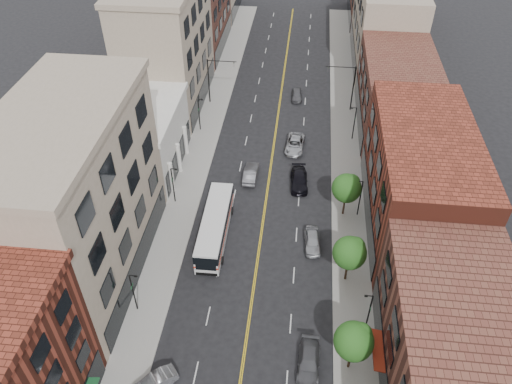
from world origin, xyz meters
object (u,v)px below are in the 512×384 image
(car_angle_b, at_px, (154,382))
(car_parked_mid, at_px, (309,362))
(car_lane_a, at_px, (299,180))
(city_bus, at_px, (215,225))
(car_lane_c, at_px, (297,95))
(car_parked_far, at_px, (313,241))
(car_lane_behind, at_px, (251,173))
(car_lane_b, at_px, (295,144))

(car_angle_b, distance_m, car_parked_mid, 13.41)
(car_parked_mid, xyz_separation_m, car_lane_a, (-1.93, 25.28, 0.07))
(city_bus, bearing_deg, car_parked_mid, -54.61)
(car_angle_b, relative_size, car_parked_mid, 0.85)
(city_bus, relative_size, car_lane_c, 3.00)
(car_parked_far, xyz_separation_m, car_lane_a, (-1.93, 10.51, 0.01))
(city_bus, relative_size, car_lane_behind, 2.53)
(car_lane_a, height_order, car_lane_c, car_lane_a)
(car_parked_far, bearing_deg, car_parked_mid, -93.97)
(city_bus, xyz_separation_m, car_lane_a, (8.94, 10.30, -1.02))
(city_bus, xyz_separation_m, car_parked_far, (10.88, -0.21, -1.03))
(car_parked_mid, relative_size, car_lane_b, 0.88)
(car_lane_behind, distance_m, car_lane_a, 6.27)
(city_bus, distance_m, car_lane_behind, 11.35)
(car_angle_b, distance_m, car_lane_c, 51.23)
(car_lane_c, bearing_deg, car_parked_mid, -88.82)
(car_parked_far, height_order, car_lane_b, car_lane_b)
(car_lane_behind, distance_m, car_lane_c, 21.59)
(car_parked_mid, relative_size, car_lane_c, 1.19)
(car_parked_mid, relative_size, car_parked_far, 1.09)
(car_lane_behind, xyz_separation_m, car_lane_a, (6.23, -0.68, -0.02))
(car_lane_behind, height_order, car_lane_c, car_lane_behind)
(car_lane_b, bearing_deg, car_lane_behind, -122.99)
(car_parked_mid, bearing_deg, car_lane_c, 95.90)
(car_parked_far, relative_size, car_lane_c, 1.10)
(car_lane_a, relative_size, car_lane_c, 1.31)
(car_parked_mid, distance_m, car_lane_a, 25.36)
(car_angle_b, distance_m, car_lane_b, 37.82)
(city_bus, bearing_deg, car_parked_far, -1.70)
(city_bus, xyz_separation_m, car_lane_behind, (2.72, 10.98, -1.00))
(car_angle_b, xyz_separation_m, car_parked_far, (12.99, 18.08, 0.08))
(car_angle_b, bearing_deg, car_lane_behind, 130.08)
(car_lane_behind, height_order, car_lane_b, car_lane_behind)
(city_bus, xyz_separation_m, car_lane_b, (8.06, 18.14, -1.03))
(car_lane_a, bearing_deg, car_parked_far, -83.55)
(car_lane_behind, height_order, car_lane_a, car_lane_behind)
(car_parked_far, bearing_deg, car_lane_c, 91.71)
(car_angle_b, relative_size, car_lane_a, 0.77)
(car_lane_behind, bearing_deg, car_parked_mid, 108.26)
(car_angle_b, bearing_deg, car_lane_a, 118.31)
(car_parked_far, distance_m, car_lane_c, 32.36)
(city_bus, height_order, car_lane_a, city_bus)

